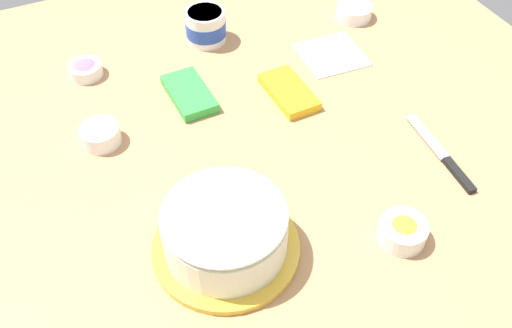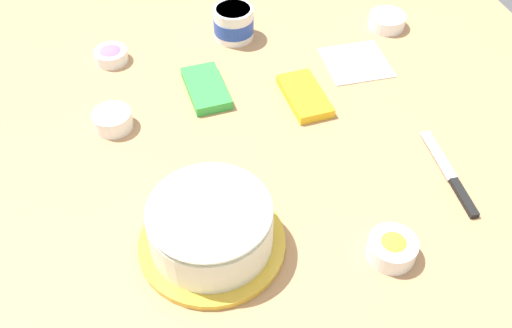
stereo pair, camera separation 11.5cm
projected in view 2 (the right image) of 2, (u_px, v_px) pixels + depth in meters
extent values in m
plane|color=tan|center=(276.00, 144.00, 1.24)|extent=(1.54, 1.54, 0.00)
cylinder|color=gold|center=(212.00, 243.00, 1.06)|extent=(0.27, 0.27, 0.01)
cylinder|color=#DBB77A|center=(211.00, 229.00, 1.03)|extent=(0.20, 0.20, 0.07)
cylinder|color=white|center=(211.00, 228.00, 1.02)|extent=(0.22, 0.22, 0.08)
ellipsoid|color=white|center=(209.00, 210.00, 0.99)|extent=(0.22, 0.22, 0.04)
cylinder|color=white|center=(234.00, 23.00, 1.48)|extent=(0.10, 0.10, 0.08)
cylinder|color=#2347B2|center=(234.00, 24.00, 1.48)|extent=(0.10, 0.10, 0.04)
cylinder|color=white|center=(233.00, 11.00, 1.45)|extent=(0.09, 0.09, 0.01)
cube|color=silver|center=(438.00, 155.00, 1.21)|extent=(0.14, 0.03, 0.00)
cube|color=black|center=(464.00, 198.00, 1.13)|extent=(0.10, 0.02, 0.01)
cylinder|color=white|center=(113.00, 120.00, 1.26)|extent=(0.08, 0.08, 0.04)
cylinder|color=green|center=(112.00, 119.00, 1.26)|extent=(0.07, 0.07, 0.01)
ellipsoid|color=green|center=(112.00, 117.00, 1.26)|extent=(0.06, 0.06, 0.02)
cylinder|color=white|center=(392.00, 249.00, 1.03)|extent=(0.09, 0.09, 0.04)
cylinder|color=yellow|center=(393.00, 246.00, 1.03)|extent=(0.07, 0.07, 0.01)
ellipsoid|color=yellow|center=(393.00, 244.00, 1.02)|extent=(0.06, 0.06, 0.02)
cylinder|color=white|center=(387.00, 21.00, 1.53)|extent=(0.10, 0.10, 0.04)
cylinder|color=#B251C6|center=(387.00, 21.00, 1.53)|extent=(0.08, 0.08, 0.01)
ellipsoid|color=#B251C6|center=(387.00, 18.00, 1.52)|extent=(0.07, 0.07, 0.02)
cylinder|color=white|center=(111.00, 56.00, 1.43)|extent=(0.08, 0.08, 0.03)
cylinder|color=pink|center=(111.00, 54.00, 1.43)|extent=(0.07, 0.07, 0.01)
ellipsoid|color=pink|center=(110.00, 52.00, 1.42)|extent=(0.06, 0.06, 0.02)
cube|color=yellow|center=(305.00, 96.00, 1.33)|extent=(0.16, 0.09, 0.02)
cube|color=green|center=(206.00, 88.00, 1.35)|extent=(0.16, 0.09, 0.02)
cube|color=white|center=(356.00, 62.00, 1.43)|extent=(0.16, 0.16, 0.01)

